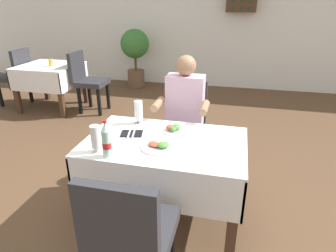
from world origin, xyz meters
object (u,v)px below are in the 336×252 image
(beer_glass_left, at_px, (96,139))
(potted_plant_corner, at_px, (135,50))
(cola_bottle_primary, at_px, (106,141))
(main_dining_table, at_px, (165,160))
(beer_glass_middle, at_px, (139,112))
(wall_bottle_rack, at_px, (242,0))
(plate_near_camera, at_px, (158,146))
(background_chair_left, at_px, (16,74))
(napkin_cutlery_set, at_px, (132,133))
(background_dining_table, at_px, (50,76))
(seated_diner_far, at_px, (184,113))
(chair_far_diner_seat, at_px, (184,123))
(plate_far_diner, at_px, (175,129))
(background_chair_right, at_px, (87,78))
(chair_near_camera_side, at_px, (130,233))
(background_table_tumbler, at_px, (51,63))

(beer_glass_left, bearing_deg, potted_plant_corner, 105.83)
(cola_bottle_primary, bearing_deg, main_dining_table, 45.36)
(beer_glass_middle, bearing_deg, wall_bottle_rack, 79.02)
(plate_near_camera, distance_m, beer_glass_middle, 0.50)
(main_dining_table, height_order, beer_glass_left, beer_glass_left)
(background_chair_left, bearing_deg, napkin_cutlery_set, -37.03)
(wall_bottle_rack, bearing_deg, beer_glass_left, -101.15)
(main_dining_table, distance_m, background_dining_table, 3.39)
(plate_near_camera, bearing_deg, background_dining_table, 136.64)
(seated_diner_far, distance_m, background_dining_table, 3.00)
(chair_far_diner_seat, relative_size, seated_diner_far, 0.77)
(beer_glass_left, xyz_separation_m, beer_glass_middle, (0.12, 0.56, 0.00))
(beer_glass_left, relative_size, background_dining_table, 0.22)
(main_dining_table, relative_size, background_dining_table, 1.33)
(beer_glass_left, height_order, beer_glass_middle, beer_glass_middle)
(background_chair_left, bearing_deg, beer_glass_middle, -34.23)
(seated_diner_far, bearing_deg, napkin_cutlery_set, -116.34)
(chair_far_diner_seat, bearing_deg, plate_far_diner, -86.60)
(beer_glass_left, bearing_deg, background_chair_right, 119.62)
(cola_bottle_primary, bearing_deg, plate_far_diner, 55.37)
(chair_near_camera_side, relative_size, beer_glass_middle, 4.79)
(beer_glass_left, bearing_deg, napkin_cutlery_set, 67.84)
(plate_far_diner, xyz_separation_m, beer_glass_left, (-0.46, -0.47, 0.08))
(napkin_cutlery_set, bearing_deg, main_dining_table, -10.55)
(chair_far_diner_seat, xyz_separation_m, background_dining_table, (-2.53, 1.46, 0.00))
(main_dining_table, distance_m, beer_glass_left, 0.58)
(napkin_cutlery_set, relative_size, potted_plant_corner, 0.17)
(main_dining_table, xyz_separation_m, potted_plant_corner, (-1.59, 3.84, 0.20))
(background_dining_table, distance_m, background_chair_right, 0.67)
(background_chair_right, bearing_deg, beer_glass_middle, -51.62)
(seated_diner_far, height_order, background_chair_right, seated_diner_far)
(chair_far_diner_seat, height_order, background_dining_table, chair_far_diner_seat)
(chair_near_camera_side, bearing_deg, seated_diner_far, 89.21)
(beer_glass_middle, bearing_deg, potted_plant_corner, 109.93)
(chair_far_diner_seat, xyz_separation_m, seated_diner_far, (0.02, -0.11, 0.16))
(beer_glass_left, xyz_separation_m, wall_bottle_rack, (0.87, 4.43, 0.87))
(background_dining_table, bearing_deg, seated_diner_far, -31.61)
(seated_diner_far, bearing_deg, beer_glass_left, -114.91)
(chair_near_camera_side, height_order, beer_glass_left, chair_near_camera_side)
(chair_far_diner_seat, xyz_separation_m, background_table_tumbler, (-2.44, 1.40, 0.24))
(beer_glass_middle, bearing_deg, background_dining_table, 138.52)
(chair_near_camera_side, xyz_separation_m, beer_glass_left, (-0.43, 0.51, 0.29))
(potted_plant_corner, bearing_deg, beer_glass_left, -74.17)
(background_dining_table, height_order, background_chair_right, background_chair_right)
(seated_diner_far, relative_size, wall_bottle_rack, 2.25)
(background_dining_table, distance_m, potted_plant_corner, 1.86)
(main_dining_table, xyz_separation_m, plate_far_diner, (0.04, 0.19, 0.19))
(seated_diner_far, bearing_deg, beer_glass_middle, -128.96)
(beer_glass_left, distance_m, beer_glass_middle, 0.57)
(plate_near_camera, xyz_separation_m, napkin_cutlery_set, (-0.27, 0.18, -0.01))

